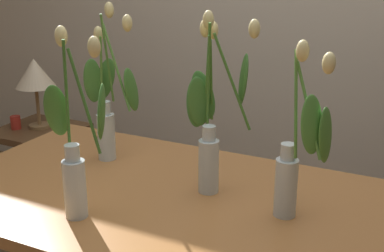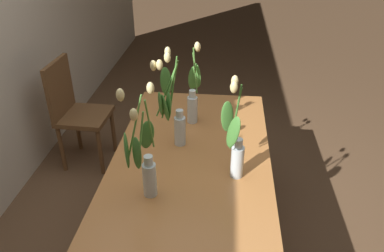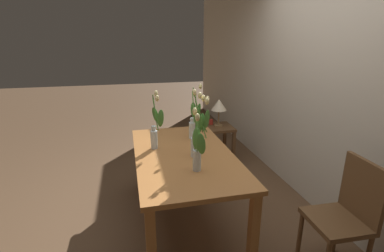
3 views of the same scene
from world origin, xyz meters
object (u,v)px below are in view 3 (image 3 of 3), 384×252
object	(u,v)px
tulip_vase_3	(197,152)
side_table	(217,134)
tulip_vase_2	(198,132)
dining_chair	(347,212)
table_lamp	(219,106)
dining_table	(184,162)
tulip_vase_0	(194,120)
pillar_candle	(211,122)
tulip_vase_1	(155,130)

from	to	relation	value
tulip_vase_3	side_table	world-z (taller)	tulip_vase_3
tulip_vase_2	dining_chair	world-z (taller)	tulip_vase_2
tulip_vase_3	table_lamp	bearing A→B (deg)	156.08
side_table	dining_table	bearing A→B (deg)	-30.53
tulip_vase_2	side_table	size ratio (longest dim) A/B	1.07
dining_table	tulip_vase_0	distance (m)	0.52
side_table	table_lamp	bearing A→B (deg)	113.26
tulip_vase_3	pillar_candle	world-z (taller)	tulip_vase_3
tulip_vase_1	tulip_vase_2	xyz separation A→B (m)	(0.27, 0.36, 0.05)
tulip_vase_1	table_lamp	xyz separation A→B (m)	(-1.11, 1.02, -0.07)
side_table	pillar_candle	bearing A→B (deg)	-151.47
tulip_vase_0	tulip_vase_3	distance (m)	0.79
dining_table	table_lamp	distance (m)	1.53
table_lamp	side_table	bearing A→B (deg)	-66.74
dining_chair	side_table	distance (m)	2.20
dining_chair	tulip_vase_0	bearing A→B (deg)	-144.96
tulip_vase_1	tulip_vase_2	size ratio (longest dim) A/B	0.96
dining_table	tulip_vase_0	bearing A→B (deg)	153.49
side_table	table_lamp	size ratio (longest dim) A/B	1.38
tulip_vase_0	side_table	world-z (taller)	tulip_vase_0
dining_chair	pillar_candle	xyz separation A→B (m)	(-2.28, -0.38, 0.06)
dining_table	tulip_vase_2	distance (m)	0.35
tulip_vase_3	side_table	bearing A→B (deg)	156.54
tulip_vase_3	side_table	size ratio (longest dim) A/B	0.98
dining_chair	pillar_candle	world-z (taller)	dining_chair
tulip_vase_0	tulip_vase_2	distance (m)	0.47
tulip_vase_1	tulip_vase_2	world-z (taller)	tulip_vase_2
tulip_vase_1	pillar_candle	world-z (taller)	tulip_vase_1
tulip_vase_3	dining_chair	bearing A→B (deg)	65.04
tulip_vase_2	tulip_vase_3	distance (m)	0.33
tulip_vase_1	tulip_vase_3	distance (m)	0.64
table_lamp	pillar_candle	bearing A→B (deg)	-141.83
tulip_vase_0	side_table	bearing A→B (deg)	147.87
tulip_vase_0	tulip_vase_1	size ratio (longest dim) A/B	1.04
tulip_vase_2	pillar_candle	bearing A→B (deg)	158.60
tulip_vase_2	side_table	xyz separation A→B (m)	(-1.37, 0.64, -0.54)
tulip_vase_1	side_table	bearing A→B (deg)	137.69
tulip_vase_1	table_lamp	size ratio (longest dim) A/B	1.42
side_table	pillar_candle	xyz separation A→B (m)	(-0.11, -0.06, 0.16)
tulip_vase_0	side_table	size ratio (longest dim) A/B	1.07
tulip_vase_2	pillar_candle	xyz separation A→B (m)	(-1.48, 0.58, -0.38)
dining_table	table_lamp	world-z (taller)	table_lamp
dining_table	tulip_vase_3	bearing A→B (deg)	4.36
tulip_vase_2	dining_chair	size ratio (longest dim) A/B	0.63
tulip_vase_3	dining_table	bearing A→B (deg)	-175.64
table_lamp	dining_chair	bearing A→B (deg)	7.74
tulip_vase_0	tulip_vase_2	world-z (taller)	tulip_vase_2
dining_table	tulip_vase_2	size ratio (longest dim) A/B	2.72
dining_table	tulip_vase_1	xyz separation A→B (m)	(-0.19, -0.24, 0.28)
dining_table	tulip_vase_2	world-z (taller)	tulip_vase_2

